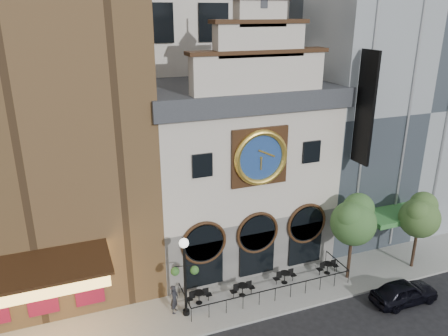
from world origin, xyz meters
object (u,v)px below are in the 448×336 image
Objects in this scene: bistro_2 at (285,277)px; bistro_3 at (328,267)px; bistro_1 at (243,289)px; tree_left at (354,219)px; bistro_0 at (199,297)px; pedestrian at (174,299)px; tree_right at (420,215)px; car_right at (404,292)px; lamppost at (185,269)px.

bistro_2 is 1.00× the size of bistro_3.
tree_left is (7.34, -0.61, 3.76)m from bistro_1.
tree_left is at bearing -4.93° from bistro_0.
pedestrian is 0.34× the size of tree_right.
tree_left is at bearing -58.38° from pedestrian.
tree_left is at bearing -4.76° from bistro_1.
bistro_0 is 9.02m from bistro_3.
car_right is (11.73, -4.16, 0.11)m from bistro_0.
lamppost reaches higher than pedestrian.
pedestrian reaches higher than bistro_1.
tree_right is at bearing -48.87° from car_right.
bistro_0 is 0.89× the size of pedestrian.
tree_right is at bearing -59.12° from pedestrian.
lamppost is 0.86× the size of tree_left.
pedestrian is at bearing -178.79° from bistro_3.
bistro_3 is 0.32× the size of lamppost.
bistro_0 is 1.66m from pedestrian.
pedestrian is at bearing 74.29° from car_right.
bistro_1 is 0.30× the size of tree_right.
tree_left is at bearing 174.60° from tree_right.
tree_right is at bearing -8.32° from bistro_2.
bistro_1 is 3.10m from bistro_2.
bistro_0 is at bearing -45.64° from pedestrian.
pedestrian is at bearing 177.07° from tree_left.
bistro_1 is 0.89× the size of pedestrian.
car_right is at bearing -19.52° from bistro_0.
car_right is (2.71, -4.11, 0.11)m from bistro_3.
car_right is 0.80× the size of tree_right.
pedestrian is (-1.58, -0.27, 0.43)m from bistro_0.
car_right is at bearing -71.73° from pedestrian.
tree_right is (16.60, -1.06, 3.01)m from pedestrian.
lamppost reaches higher than bistro_0.
bistro_3 is at bearing 33.98° from car_right.
bistro_2 is (5.82, 0.01, 0.00)m from bistro_0.
car_right reaches higher than bistro_2.
bistro_3 is at bearing 17.63° from lamppost.
bistro_0 is 2.88m from lamppost.
bistro_2 is at bearing -53.27° from pedestrian.
bistro_3 is 0.37× the size of car_right.
bistro_2 is 0.27× the size of tree_left.
bistro_1 is 0.37× the size of car_right.
car_right is at bearing -139.43° from tree_right.
lamppost reaches higher than bistro_2.
tree_right is (4.95, -0.47, -0.33)m from tree_left.
bistro_2 is at bearing 178.95° from bistro_3.
bistro_2 is 9.92m from tree_right.
bistro_0 is 0.37× the size of car_right.
lamppost is (-12.74, 3.45, 2.50)m from car_right.
bistro_1 is 8.27m from tree_left.
pedestrian is (-4.31, -0.01, 0.43)m from bistro_1.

